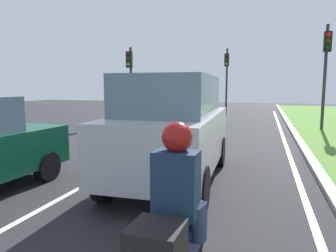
% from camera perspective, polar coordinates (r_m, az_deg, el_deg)
% --- Properties ---
extents(ground_plane, '(60.00, 60.00, 0.00)m').
position_cam_1_polar(ground_plane, '(12.06, 3.55, -2.55)').
color(ground_plane, '#262628').
extents(lane_line_center, '(0.12, 32.00, 0.01)m').
position_cam_1_polar(lane_line_center, '(12.24, 0.37, -2.38)').
color(lane_line_center, silver).
rests_on(lane_line_center, ground).
extents(lane_line_right_edge, '(0.12, 32.00, 0.01)m').
position_cam_1_polar(lane_line_right_edge, '(11.75, 20.89, -3.27)').
color(lane_line_right_edge, silver).
rests_on(lane_line_right_edge, ground).
extents(curb_right, '(0.24, 48.00, 0.12)m').
position_cam_1_polar(curb_right, '(11.78, 23.34, -3.07)').
color(curb_right, '#9E9B93').
rests_on(curb_right, ground).
extents(car_suv_ahead, '(2.11, 4.57, 2.28)m').
position_cam_1_polar(car_suv_ahead, '(6.64, 0.78, -0.38)').
color(car_suv_ahead, '#B7BABF').
rests_on(car_suv_ahead, ground).
extents(motorcycle, '(0.41, 1.90, 1.01)m').
position_cam_1_polar(motorcycle, '(3.05, 1.33, -21.70)').
color(motorcycle, '#0C143F').
rests_on(motorcycle, ground).
extents(rider_person, '(0.51, 0.41, 1.16)m').
position_cam_1_polar(rider_person, '(2.85, 1.69, -10.27)').
color(rider_person, '#192D47').
rests_on(rider_person, ground).
extents(traffic_light_near_right, '(0.32, 0.50, 4.87)m').
position_cam_1_polar(traffic_light_near_right, '(16.09, 27.14, 10.70)').
color(traffic_light_near_right, '#2D2D2D').
rests_on(traffic_light_near_right, ground).
extents(traffic_light_overhead_left, '(0.32, 0.50, 4.27)m').
position_cam_1_polar(traffic_light_overhead_left, '(17.99, -7.03, 9.87)').
color(traffic_light_overhead_left, '#2D2D2D').
rests_on(traffic_light_overhead_left, ground).
extents(traffic_light_far_median, '(0.32, 0.50, 4.81)m').
position_cam_1_polar(traffic_light_far_median, '(23.23, 10.76, 9.92)').
color(traffic_light_far_median, '#2D2D2D').
rests_on(traffic_light_far_median, ground).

